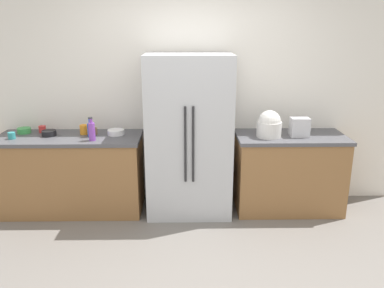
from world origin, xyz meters
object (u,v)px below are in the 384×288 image
(refrigerator, at_px, (189,136))
(bottle_a, at_px, (92,131))
(cup_a, at_px, (12,136))
(bowl_b, at_px, (116,132))
(bowl_c, at_px, (24,130))
(bottle_b, at_px, (90,130))
(rice_cooker, at_px, (269,125))
(cup_b, at_px, (42,129))
(bowl_a, at_px, (49,133))
(cup_c, at_px, (84,129))
(cup_d, at_px, (94,131))
(toaster, at_px, (300,127))

(refrigerator, xyz_separation_m, bottle_a, (-1.03, -0.14, 0.10))
(cup_a, distance_m, bowl_b, 1.11)
(bottle_a, distance_m, bowl_c, 0.91)
(bottle_a, bearing_deg, refrigerator, 7.95)
(bottle_b, height_order, bowl_c, bottle_b)
(refrigerator, bearing_deg, rice_cooker, -1.52)
(rice_cooker, distance_m, bottle_b, 1.97)
(cup_b, bearing_deg, cup_a, -131.29)
(rice_cooker, xyz_separation_m, bowl_b, (-1.70, 0.11, -0.10))
(rice_cooker, height_order, bowl_a, rice_cooker)
(bowl_c, bearing_deg, cup_c, -4.55)
(rice_cooker, bearing_deg, cup_a, -179.11)
(bottle_a, xyz_separation_m, bowl_c, (-0.85, 0.32, -0.07))
(cup_a, relative_size, bowl_b, 0.42)
(bottle_b, height_order, cup_a, bottle_b)
(cup_a, relative_size, cup_d, 0.99)
(bottle_a, bearing_deg, cup_b, 152.09)
(cup_a, xyz_separation_m, bowl_a, (0.36, 0.12, -0.01))
(bowl_c, bearing_deg, rice_cooker, -4.11)
(cup_b, bearing_deg, cup_d, -8.39)
(toaster, xyz_separation_m, cup_c, (-2.40, 0.13, -0.05))
(cup_b, bearing_deg, rice_cooker, -5.00)
(cup_a, xyz_separation_m, cup_b, (0.24, 0.27, 0.00))
(cup_b, relative_size, cup_c, 0.75)
(cup_d, distance_m, bowl_b, 0.25)
(bottle_a, xyz_separation_m, bottle_b, (-0.05, 0.15, -0.02))
(cup_c, xyz_separation_m, bowl_b, (0.36, -0.04, -0.02))
(rice_cooker, height_order, bowl_c, rice_cooker)
(cup_a, xyz_separation_m, cup_d, (0.84, 0.18, 0.00))
(refrigerator, relative_size, bowl_c, 11.91)
(toaster, distance_m, cup_c, 2.41)
(refrigerator, xyz_separation_m, bowl_b, (-0.82, 0.08, 0.03))
(cup_d, bearing_deg, bowl_c, 175.48)
(bottle_b, distance_m, cup_b, 0.63)
(cup_a, height_order, bowl_a, cup_a)
(toaster, height_order, bottle_b, bottle_b)
(cup_d, height_order, bowl_a, cup_d)
(toaster, xyz_separation_m, bowl_c, (-3.10, 0.18, -0.07))
(bottle_b, bearing_deg, bowl_a, 174.14)
(bottle_a, distance_m, cup_a, 0.89)
(cup_c, bearing_deg, rice_cooker, -3.96)
(refrigerator, bearing_deg, cup_c, 174.23)
(cup_b, bearing_deg, bottle_b, -18.22)
(rice_cooker, xyz_separation_m, bowl_c, (-2.76, 0.20, -0.10))
(cup_d, bearing_deg, refrigerator, -5.91)
(bottle_b, distance_m, cup_a, 0.84)
(bottle_b, height_order, cup_c, bottle_b)
(refrigerator, height_order, bowl_c, refrigerator)
(bowl_a, height_order, bowl_c, same)
(rice_cooker, bearing_deg, bowl_c, 175.89)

